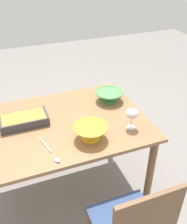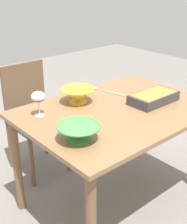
{
  "view_description": "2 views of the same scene",
  "coord_description": "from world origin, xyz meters",
  "px_view_note": "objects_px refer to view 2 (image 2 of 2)",
  "views": [
    {
      "loc": [
        -0.33,
        -1.52,
        1.84
      ],
      "look_at": [
        0.22,
        -0.07,
        0.83
      ],
      "focal_mm": 41.38,
      "sensor_mm": 36.0,
      "label": 1
    },
    {
      "loc": [
        1.32,
        1.28,
        1.54
      ],
      "look_at": [
        0.2,
        -0.01,
        0.77
      ],
      "focal_mm": 49.48,
      "sensor_mm": 36.0,
      "label": 2
    }
  ],
  "objects_px": {
    "chair": "(32,114)",
    "casserole_dish": "(154,97)",
    "dining_table": "(118,122)",
    "mixing_bowl": "(79,132)",
    "wine_glass": "(38,98)",
    "small_bowl": "(78,95)",
    "serving_spoon": "(102,90)"
  },
  "relations": [
    {
      "from": "chair",
      "to": "casserole_dish",
      "type": "xyz_separation_m",
      "value": [
        -0.44,
        0.88,
        0.3
      ]
    },
    {
      "from": "dining_table",
      "to": "mixing_bowl",
      "type": "bearing_deg",
      "value": 19.54
    },
    {
      "from": "wine_glass",
      "to": "small_bowl",
      "type": "height_order",
      "value": "wine_glass"
    },
    {
      "from": "dining_table",
      "to": "wine_glass",
      "type": "height_order",
      "value": "wine_glass"
    },
    {
      "from": "mixing_bowl",
      "to": "small_bowl",
      "type": "distance_m",
      "value": 0.52
    },
    {
      "from": "dining_table",
      "to": "mixing_bowl",
      "type": "height_order",
      "value": "mixing_bowl"
    },
    {
      "from": "wine_glass",
      "to": "mixing_bowl",
      "type": "relative_size",
      "value": 0.68
    },
    {
      "from": "dining_table",
      "to": "small_bowl",
      "type": "relative_size",
      "value": 5.41
    },
    {
      "from": "dining_table",
      "to": "small_bowl",
      "type": "bearing_deg",
      "value": -61.32
    },
    {
      "from": "chair",
      "to": "small_bowl",
      "type": "distance_m",
      "value": 0.64
    },
    {
      "from": "serving_spoon",
      "to": "mixing_bowl",
      "type": "bearing_deg",
      "value": 38.69
    },
    {
      "from": "chair",
      "to": "wine_glass",
      "type": "height_order",
      "value": "wine_glass"
    },
    {
      "from": "small_bowl",
      "to": "mixing_bowl",
      "type": "bearing_deg",
      "value": 52.38
    },
    {
      "from": "casserole_dish",
      "to": "small_bowl",
      "type": "height_order",
      "value": "small_bowl"
    },
    {
      "from": "dining_table",
      "to": "mixing_bowl",
      "type": "xyz_separation_m",
      "value": [
        0.45,
        0.16,
        0.15
      ]
    },
    {
      "from": "serving_spoon",
      "to": "casserole_dish",
      "type": "bearing_deg",
      "value": 105.87
    },
    {
      "from": "small_bowl",
      "to": "chair",
      "type": "bearing_deg",
      "value": -84.6
    },
    {
      "from": "casserole_dish",
      "to": "dining_table",
      "type": "bearing_deg",
      "value": -17.83
    },
    {
      "from": "mixing_bowl",
      "to": "dining_table",
      "type": "bearing_deg",
      "value": -160.46
    },
    {
      "from": "serving_spoon",
      "to": "chair",
      "type": "bearing_deg",
      "value": -55.92
    },
    {
      "from": "casserole_dish",
      "to": "small_bowl",
      "type": "bearing_deg",
      "value": -40.33
    },
    {
      "from": "wine_glass",
      "to": "small_bowl",
      "type": "relative_size",
      "value": 0.68
    },
    {
      "from": "mixing_bowl",
      "to": "serving_spoon",
      "type": "height_order",
      "value": "mixing_bowl"
    },
    {
      "from": "casserole_dish",
      "to": "serving_spoon",
      "type": "height_order",
      "value": "casserole_dish"
    },
    {
      "from": "mixing_bowl",
      "to": "small_bowl",
      "type": "height_order",
      "value": "small_bowl"
    },
    {
      "from": "wine_glass",
      "to": "serving_spoon",
      "type": "bearing_deg",
      "value": -172.59
    },
    {
      "from": "mixing_bowl",
      "to": "serving_spoon",
      "type": "relative_size",
      "value": 0.81
    },
    {
      "from": "chair",
      "to": "casserole_dish",
      "type": "distance_m",
      "value": 1.03
    },
    {
      "from": "dining_table",
      "to": "mixing_bowl",
      "type": "distance_m",
      "value": 0.5
    },
    {
      "from": "wine_glass",
      "to": "small_bowl",
      "type": "distance_m",
      "value": 0.31
    },
    {
      "from": "small_bowl",
      "to": "serving_spoon",
      "type": "relative_size",
      "value": 0.81
    },
    {
      "from": "small_bowl",
      "to": "wine_glass",
      "type": "bearing_deg",
      "value": 2.04
    }
  ]
}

